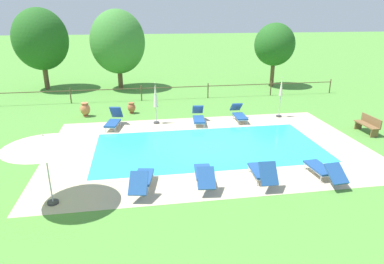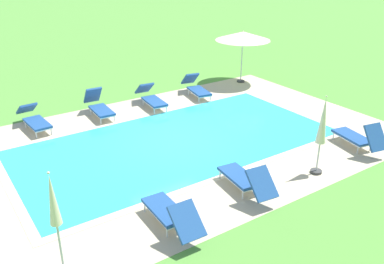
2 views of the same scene
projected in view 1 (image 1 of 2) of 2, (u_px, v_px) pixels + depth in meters
ground_plane at (209, 147)px, 15.55m from camera, size 160.00×160.00×0.00m
pool_deck_paving at (209, 147)px, 15.55m from camera, size 14.31×9.13×0.01m
swimming_pool_water at (209, 147)px, 15.55m from camera, size 10.17×4.99×0.01m
pool_coping_rim at (209, 147)px, 15.55m from camera, size 10.65×5.47×0.01m
sun_lounger_north_near_steps at (324, 169)px, 12.54m from camera, size 0.74×2.06×0.81m
sun_lounger_north_mid at (204, 174)px, 12.19m from camera, size 0.79×2.03×0.86m
sun_lounger_north_far at (198, 117)px, 18.73m from camera, size 0.82×2.00×0.91m
sun_lounger_north_end at (142, 179)px, 11.80m from camera, size 0.95×2.03×0.89m
sun_lounger_south_near_corner at (239, 114)px, 19.28m from camera, size 0.67×1.99×0.88m
sun_lounger_south_mid at (114, 120)px, 18.08m from camera, size 0.95×1.90×1.02m
sun_lounger_south_far at (262, 172)px, 12.31m from camera, size 0.69×1.88×0.99m
patio_umbrella_open_foreground at (43, 141)px, 10.30m from camera, size 2.48×2.48×2.40m
patio_umbrella_closed_row_west at (156, 98)px, 18.36m from camera, size 0.32×0.32×2.29m
patio_umbrella_closed_row_mid_west at (281, 92)px, 19.50m from camera, size 0.32×0.32×2.34m
wooden_bench_lawn_side at (368, 124)px, 17.21m from camera, size 0.45×1.50×0.87m
terracotta_urn_near_fence at (85, 109)px, 19.92m from camera, size 0.56×0.56×0.83m
terracotta_urn_by_tree at (132, 108)px, 20.56m from camera, size 0.47×0.47×0.66m
perimeter_fence at (175, 89)px, 23.73m from camera, size 23.50×0.08×1.05m
tree_far_west at (41, 39)px, 25.76m from camera, size 4.07×4.07×6.13m
tree_west_mid at (275, 45)px, 26.98m from camera, size 3.18×3.18×5.00m
tree_centre at (118, 42)px, 26.08m from camera, size 4.15×4.15×6.02m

